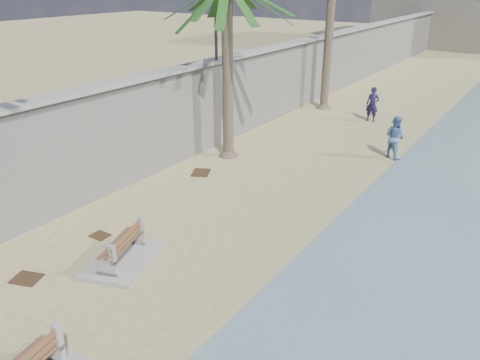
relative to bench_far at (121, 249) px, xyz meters
The scene contains 8 objects.
seawall 17.22m from the bench_far, 102.20° to the left, with size 0.45×70.00×3.50m, color gray.
wall_cap 17.45m from the bench_far, 102.20° to the left, with size 0.80×70.00×0.12m, color gray.
bench_far is the anchor object (origin of this frame).
person_a 15.90m from the bench_far, 87.21° to the left, with size 0.72×0.49×1.99m, color #181437.
person_b 11.89m from the bench_far, 73.85° to the left, with size 0.92×0.72×1.92m, color #4B699D.
debris_b 2.32m from the bench_far, 126.30° to the right, with size 0.67×0.53×0.03m, color #382616.
debris_c 6.11m from the bench_far, 109.66° to the left, with size 0.78×0.62×0.03m, color #382616.
debris_d 1.64m from the bench_far, 160.45° to the left, with size 0.51×0.41×0.03m, color #382616.
Camera 1 is at (6.68, -3.45, 6.75)m, focal length 35.00 mm.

